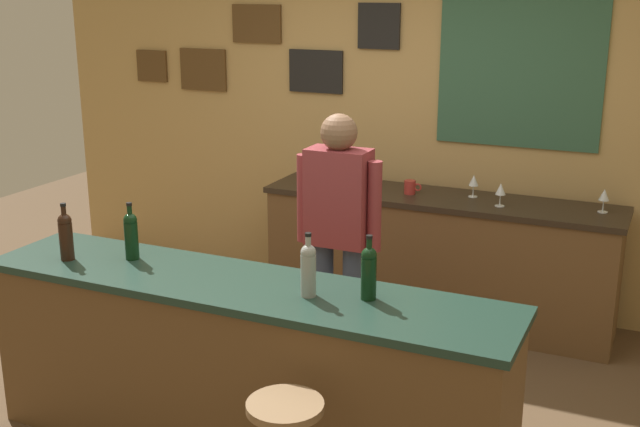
{
  "coord_description": "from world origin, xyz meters",
  "views": [
    {
      "loc": [
        1.86,
        -3.52,
        2.31
      ],
      "look_at": [
        0.04,
        0.45,
        1.05
      ],
      "focal_mm": 44.8,
      "sensor_mm": 36.0,
      "label": 1
    }
  ],
  "objects_px": {
    "wine_bottle_b": "(131,234)",
    "wine_glass_c": "(501,190)",
    "wine_glass_b": "(474,181)",
    "coffee_mug": "(410,187)",
    "bartender": "(338,231)",
    "wine_bottle_a": "(66,235)",
    "wine_glass_a": "(350,173)",
    "wine_glass_d": "(604,196)",
    "wine_bottle_d": "(369,271)",
    "wine_bottle_c": "(308,268)"
  },
  "relations": [
    {
      "from": "wine_glass_c",
      "to": "wine_glass_d",
      "type": "bearing_deg",
      "value": 11.61
    },
    {
      "from": "wine_bottle_c",
      "to": "wine_glass_d",
      "type": "relative_size",
      "value": 1.97
    },
    {
      "from": "wine_bottle_b",
      "to": "wine_bottle_d",
      "type": "height_order",
      "value": "same"
    },
    {
      "from": "wine_bottle_a",
      "to": "wine_glass_a",
      "type": "xyz_separation_m",
      "value": [
        0.74,
        2.09,
        -0.05
      ]
    },
    {
      "from": "coffee_mug",
      "to": "wine_glass_d",
      "type": "bearing_deg",
      "value": 2.96
    },
    {
      "from": "bartender",
      "to": "wine_bottle_b",
      "type": "xyz_separation_m",
      "value": [
        -0.81,
        -0.85,
        0.12
      ]
    },
    {
      "from": "bartender",
      "to": "wine_bottle_d",
      "type": "bearing_deg",
      "value": -58.66
    },
    {
      "from": "wine_bottle_b",
      "to": "wine_glass_a",
      "type": "bearing_deg",
      "value": 77.34
    },
    {
      "from": "bartender",
      "to": "wine_bottle_c",
      "type": "bearing_deg",
      "value": -74.93
    },
    {
      "from": "bartender",
      "to": "coffee_mug",
      "type": "relative_size",
      "value": 12.96
    },
    {
      "from": "wine_glass_a",
      "to": "wine_glass_d",
      "type": "height_order",
      "value": "same"
    },
    {
      "from": "wine_glass_d",
      "to": "wine_bottle_a",
      "type": "bearing_deg",
      "value": -138.31
    },
    {
      "from": "wine_glass_c",
      "to": "wine_glass_d",
      "type": "xyz_separation_m",
      "value": [
        0.63,
        0.13,
        0.0
      ]
    },
    {
      "from": "bartender",
      "to": "wine_glass_b",
      "type": "relative_size",
      "value": 10.45
    },
    {
      "from": "wine_bottle_d",
      "to": "wine_glass_d",
      "type": "height_order",
      "value": "wine_bottle_d"
    },
    {
      "from": "bartender",
      "to": "wine_glass_a",
      "type": "relative_size",
      "value": 10.45
    },
    {
      "from": "wine_bottle_c",
      "to": "wine_glass_c",
      "type": "xyz_separation_m",
      "value": [
        0.45,
        1.99,
        -0.05
      ]
    },
    {
      "from": "wine_bottle_a",
      "to": "wine_bottle_b",
      "type": "height_order",
      "value": "same"
    },
    {
      "from": "wine_bottle_d",
      "to": "wine_glass_c",
      "type": "bearing_deg",
      "value": 84.38
    },
    {
      "from": "wine_bottle_c",
      "to": "wine_glass_c",
      "type": "distance_m",
      "value": 2.04
    },
    {
      "from": "wine_glass_a",
      "to": "wine_glass_d",
      "type": "xyz_separation_m",
      "value": [
        1.71,
        0.09,
        0.0
      ]
    },
    {
      "from": "bartender",
      "to": "wine_bottle_a",
      "type": "relative_size",
      "value": 5.29
    },
    {
      "from": "bartender",
      "to": "coffee_mug",
      "type": "height_order",
      "value": "bartender"
    },
    {
      "from": "wine_bottle_b",
      "to": "wine_bottle_d",
      "type": "relative_size",
      "value": 1.0
    },
    {
      "from": "wine_bottle_b",
      "to": "wine_glass_c",
      "type": "xyz_separation_m",
      "value": [
        1.52,
        1.9,
        -0.05
      ]
    },
    {
      "from": "bartender",
      "to": "wine_bottle_d",
      "type": "relative_size",
      "value": 5.29
    },
    {
      "from": "wine_glass_a",
      "to": "wine_glass_c",
      "type": "relative_size",
      "value": 1.0
    },
    {
      "from": "bartender",
      "to": "wine_glass_a",
      "type": "height_order",
      "value": "bartender"
    },
    {
      "from": "wine_glass_a",
      "to": "wine_bottle_c",
      "type": "bearing_deg",
      "value": -72.75
    },
    {
      "from": "wine_bottle_b",
      "to": "wine_bottle_c",
      "type": "xyz_separation_m",
      "value": [
        1.06,
        -0.08,
        0.0
      ]
    },
    {
      "from": "wine_bottle_b",
      "to": "wine_glass_a",
      "type": "distance_m",
      "value": 1.99
    },
    {
      "from": "wine_bottle_a",
      "to": "wine_bottle_d",
      "type": "bearing_deg",
      "value": 5.23
    },
    {
      "from": "bartender",
      "to": "coffee_mug",
      "type": "distance_m",
      "value": 1.12
    },
    {
      "from": "wine_bottle_d",
      "to": "wine_glass_a",
      "type": "bearing_deg",
      "value": 114.73
    },
    {
      "from": "wine_bottle_c",
      "to": "coffee_mug",
      "type": "distance_m",
      "value": 2.06
    },
    {
      "from": "wine_bottle_a",
      "to": "coffee_mug",
      "type": "relative_size",
      "value": 2.45
    },
    {
      "from": "bartender",
      "to": "wine_glass_c",
      "type": "relative_size",
      "value": 10.45
    },
    {
      "from": "wine_bottle_b",
      "to": "coffee_mug",
      "type": "bearing_deg",
      "value": 65.99
    },
    {
      "from": "coffee_mug",
      "to": "wine_bottle_d",
      "type": "bearing_deg",
      "value": -77.06
    },
    {
      "from": "wine_bottle_b",
      "to": "wine_glass_a",
      "type": "xyz_separation_m",
      "value": [
        0.44,
        1.94,
        -0.05
      ]
    },
    {
      "from": "wine_glass_a",
      "to": "coffee_mug",
      "type": "height_order",
      "value": "wine_glass_a"
    },
    {
      "from": "wine_bottle_b",
      "to": "bartender",
      "type": "bearing_deg",
      "value": 46.12
    },
    {
      "from": "wine_glass_b",
      "to": "coffee_mug",
      "type": "distance_m",
      "value": 0.44
    },
    {
      "from": "bartender",
      "to": "wine_bottle_d",
      "type": "xyz_separation_m",
      "value": [
        0.52,
        -0.85,
        0.12
      ]
    },
    {
      "from": "wine_bottle_c",
      "to": "wine_glass_a",
      "type": "height_order",
      "value": "wine_bottle_c"
    },
    {
      "from": "wine_bottle_a",
      "to": "wine_glass_d",
      "type": "distance_m",
      "value": 3.28
    },
    {
      "from": "wine_glass_a",
      "to": "coffee_mug",
      "type": "xyz_separation_m",
      "value": [
        0.44,
        0.03,
        -0.06
      ]
    },
    {
      "from": "bartender",
      "to": "wine_glass_b",
      "type": "height_order",
      "value": "bartender"
    },
    {
      "from": "bartender",
      "to": "wine_bottle_a",
      "type": "xyz_separation_m",
      "value": [
        -1.12,
        -1.0,
        0.12
      ]
    },
    {
      "from": "wine_glass_b",
      "to": "wine_glass_d",
      "type": "distance_m",
      "value": 0.85
    }
  ]
}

